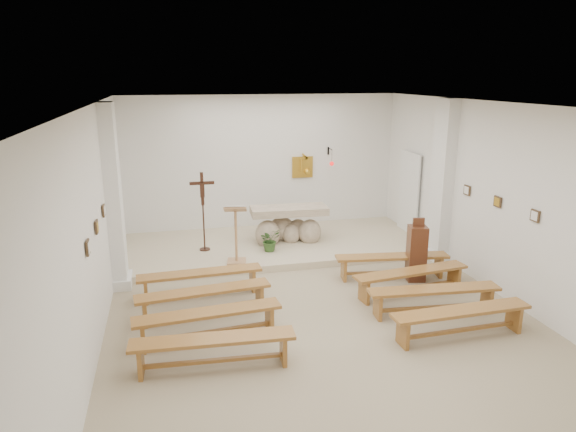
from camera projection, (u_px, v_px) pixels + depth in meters
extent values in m
cube|color=tan|center=(317.00, 312.00, 8.85)|extent=(7.00, 10.00, 0.00)
cube|color=white|center=(93.00, 229.00, 7.61)|extent=(0.02, 10.00, 3.50)
cube|color=white|center=(506.00, 203.00, 9.17)|extent=(0.02, 10.00, 3.50)
cube|color=white|center=(262.00, 165.00, 13.07)|extent=(7.00, 0.02, 3.50)
cube|color=silver|center=(321.00, 106.00, 7.93)|extent=(7.00, 10.00, 0.02)
cube|color=#C3B296|center=(275.00, 245.00, 12.12)|extent=(6.98, 3.00, 0.15)
cube|color=white|center=(114.00, 198.00, 9.51)|extent=(0.26, 0.55, 3.50)
cube|color=white|center=(442.00, 181.00, 11.02)|extent=(0.26, 0.55, 3.50)
cube|color=gold|center=(302.00, 167.00, 13.30)|extent=(0.55, 0.04, 0.55)
cube|color=black|center=(328.00, 151.00, 13.36)|extent=(0.04, 0.02, 0.20)
cylinder|color=black|center=(330.00, 149.00, 13.21)|extent=(0.02, 0.30, 0.02)
cylinder|color=black|center=(332.00, 156.00, 13.11)|extent=(0.01, 0.01, 0.34)
sphere|color=red|center=(332.00, 164.00, 13.16)|extent=(0.11, 0.11, 0.11)
cube|color=#422F1D|center=(88.00, 247.00, 6.87)|extent=(0.03, 0.20, 0.20)
cube|color=#422F1D|center=(97.00, 227.00, 7.81)|extent=(0.03, 0.20, 0.20)
cube|color=#422F1D|center=(104.00, 211.00, 8.75)|extent=(0.03, 0.20, 0.20)
cube|color=#422F1D|center=(535.00, 216.00, 8.42)|extent=(0.03, 0.20, 0.20)
cube|color=#422F1D|center=(498.00, 202.00, 9.36)|extent=(0.03, 0.20, 0.20)
cube|color=#422F1D|center=(467.00, 190.00, 10.30)|extent=(0.03, 0.20, 0.20)
cube|color=silver|center=(120.00, 261.00, 10.55)|extent=(0.10, 0.85, 0.52)
cube|color=silver|center=(424.00, 237.00, 12.08)|extent=(0.10, 0.85, 0.52)
ellipsoid|color=#C9B399|center=(268.00, 234.00, 11.89)|extent=(0.58, 0.49, 0.65)
ellipsoid|color=#C9B399|center=(310.00, 232.00, 12.09)|extent=(0.54, 0.46, 0.62)
ellipsoid|color=#C9B399|center=(282.00, 229.00, 12.25)|extent=(0.62, 0.52, 0.58)
ellipsoid|color=#C9B399|center=(298.00, 230.00, 12.30)|extent=(0.50, 0.43, 0.54)
ellipsoid|color=#C9B399|center=(291.00, 234.00, 12.10)|extent=(0.42, 0.36, 0.50)
cube|color=#C9B399|center=(289.00, 210.00, 11.98)|extent=(1.82, 0.79, 0.17)
cube|color=tan|center=(237.00, 261.00, 10.79)|extent=(0.45, 0.45, 0.04)
cylinder|color=tan|center=(236.00, 237.00, 10.65)|extent=(0.06, 0.06, 1.10)
cube|color=tan|center=(235.00, 209.00, 10.46)|extent=(0.51, 0.41, 0.18)
cube|color=white|center=(235.00, 207.00, 10.41)|extent=(0.44, 0.33, 0.14)
cylinder|color=#351C10|center=(205.00, 249.00, 11.56)|extent=(0.23, 0.23, 0.03)
cylinder|color=#351C10|center=(204.00, 227.00, 11.42)|extent=(0.03, 0.03, 1.07)
cube|color=#351C10|center=(202.00, 189.00, 11.19)|extent=(0.07, 0.05, 0.73)
cube|color=#351C10|center=(202.00, 183.00, 11.16)|extent=(0.54, 0.06, 0.07)
cube|color=#351C10|center=(202.00, 190.00, 11.17)|extent=(0.10, 0.04, 0.31)
imported|color=#2D5020|center=(270.00, 240.00, 11.43)|extent=(0.59, 0.56, 0.51)
cube|color=#512C17|center=(416.00, 253.00, 10.11)|extent=(0.41, 0.41, 1.11)
cube|color=#512C17|center=(419.00, 222.00, 9.94)|extent=(0.23, 0.10, 0.18)
cube|color=#97642B|center=(200.00, 273.00, 9.39)|extent=(2.28, 0.47, 0.05)
cube|color=#97642B|center=(146.00, 291.00, 9.19)|extent=(0.08, 0.33, 0.43)
cube|color=#97642B|center=(252.00, 279.00, 9.72)|extent=(0.08, 0.33, 0.43)
cube|color=#97642B|center=(201.00, 290.00, 9.48)|extent=(1.90, 0.15, 0.05)
cube|color=#97642B|center=(392.00, 257.00, 10.24)|extent=(2.29, 0.66, 0.05)
cube|color=#97642B|center=(344.00, 269.00, 10.21)|extent=(0.11, 0.33, 0.43)
cube|color=#97642B|center=(439.00, 266.00, 10.40)|extent=(0.11, 0.33, 0.43)
cube|color=#97642B|center=(391.00, 272.00, 10.33)|extent=(1.90, 0.32, 0.05)
cube|color=#97642B|center=(204.00, 291.00, 8.61)|extent=(2.29, 0.61, 0.05)
cube|color=#97642B|center=(145.00, 313.00, 8.35)|extent=(0.10, 0.33, 0.43)
cube|color=#97642B|center=(260.00, 296.00, 8.99)|extent=(0.10, 0.33, 0.43)
cube|color=#97642B|center=(204.00, 309.00, 8.69)|extent=(1.90, 0.27, 0.05)
cube|color=#97642B|center=(411.00, 272.00, 9.46)|extent=(2.29, 0.64, 0.05)
cube|color=#97642B|center=(364.00, 291.00, 9.19)|extent=(0.10, 0.33, 0.43)
cube|color=#97642B|center=(454.00, 277.00, 9.85)|extent=(0.10, 0.33, 0.43)
cube|color=#97642B|center=(410.00, 288.00, 9.54)|extent=(1.90, 0.30, 0.05)
cube|color=#97642B|center=(208.00, 313.00, 7.82)|extent=(2.29, 0.55, 0.05)
cube|color=#97642B|center=(143.00, 337.00, 7.58)|extent=(0.09, 0.33, 0.43)
cube|color=#97642B|center=(269.00, 318.00, 8.18)|extent=(0.09, 0.33, 0.43)
cube|color=#97642B|center=(209.00, 332.00, 7.90)|extent=(1.90, 0.23, 0.05)
cube|color=#97642B|center=(434.00, 289.00, 8.67)|extent=(2.29, 0.56, 0.05)
cube|color=#97642B|center=(378.00, 306.00, 8.59)|extent=(0.09, 0.33, 0.43)
cube|color=#97642B|center=(487.00, 299.00, 8.86)|extent=(0.09, 0.33, 0.43)
cube|color=#97642B|center=(433.00, 307.00, 8.75)|extent=(1.90, 0.23, 0.05)
cube|color=#97642B|center=(213.00, 339.00, 7.03)|extent=(2.28, 0.50, 0.05)
cube|color=#97642B|center=(141.00, 361.00, 6.93)|extent=(0.08, 0.33, 0.43)
cube|color=#97642B|center=(283.00, 348.00, 7.25)|extent=(0.08, 0.33, 0.43)
cube|color=#97642B|center=(214.00, 361.00, 7.12)|extent=(1.90, 0.18, 0.05)
cube|color=#97642B|center=(461.00, 311.00, 7.88)|extent=(2.27, 0.43, 0.05)
cube|color=#97642B|center=(403.00, 333.00, 7.69)|extent=(0.07, 0.33, 0.43)
cube|color=#97642B|center=(514.00, 317.00, 8.19)|extent=(0.07, 0.33, 0.43)
cube|color=#97642B|center=(460.00, 330.00, 7.97)|extent=(1.91, 0.12, 0.05)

